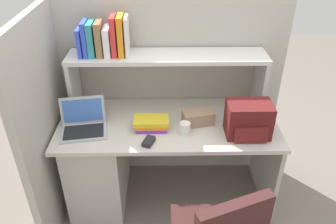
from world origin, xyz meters
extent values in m
plane|color=slate|center=(0.00, 0.00, 0.00)|extent=(8.00, 8.00, 0.00)
cube|color=beige|center=(0.00, 0.00, 0.71)|extent=(1.60, 0.70, 0.03)
cube|color=beige|center=(-0.55, 0.00, 0.35)|extent=(0.40, 0.64, 0.70)
cube|color=beige|center=(0.78, 0.00, 0.35)|extent=(0.03, 0.64, 0.70)
cube|color=#B2ADA0|center=(0.00, 0.38, 0.78)|extent=(1.84, 0.05, 1.55)
cube|color=#B2ADA0|center=(-0.85, -0.05, 0.78)|extent=(0.05, 1.06, 1.55)
cube|color=beige|center=(-0.70, 0.20, 0.94)|extent=(0.03, 0.28, 0.42)
cube|color=beige|center=(0.70, 0.20, 0.94)|extent=(0.03, 0.28, 0.42)
cube|color=silver|center=(0.00, 0.20, 1.17)|extent=(1.44, 0.28, 0.03)
cube|color=blue|center=(-0.61, 0.20, 1.28)|extent=(0.03, 0.17, 0.20)
cube|color=blue|center=(-0.57, 0.20, 1.30)|extent=(0.03, 0.16, 0.25)
cube|color=teal|center=(-0.53, 0.20, 1.30)|extent=(0.04, 0.16, 0.24)
cube|color=olive|center=(-0.47, 0.20, 1.30)|extent=(0.04, 0.16, 0.24)
cube|color=white|center=(-0.42, 0.20, 1.28)|extent=(0.04, 0.16, 0.20)
cube|color=red|center=(-0.37, 0.20, 1.32)|extent=(0.04, 0.14, 0.28)
cube|color=orange|center=(-0.32, 0.20, 1.32)|extent=(0.04, 0.16, 0.28)
cube|color=white|center=(-0.28, 0.21, 1.32)|extent=(0.02, 0.15, 0.27)
cube|color=#B7BABF|center=(-0.59, -0.13, 0.74)|extent=(0.34, 0.26, 0.02)
cube|color=black|center=(-0.59, -0.14, 0.75)|extent=(0.30, 0.21, 0.00)
cube|color=#B7BABF|center=(-0.61, -0.01, 0.85)|extent=(0.31, 0.09, 0.20)
cube|color=#3F72CC|center=(-0.61, -0.02, 0.85)|extent=(0.27, 0.07, 0.17)
cube|color=#591919|center=(0.55, -0.15, 0.85)|extent=(0.30, 0.20, 0.24)
cube|color=maroon|center=(0.55, -0.26, 0.80)|extent=(0.22, 0.04, 0.11)
cube|color=#262628|center=(-0.13, -0.25, 0.75)|extent=(0.09, 0.12, 0.03)
cylinder|color=white|center=(0.12, -0.14, 0.77)|extent=(0.08, 0.08, 0.09)
cube|color=#9E7F60|center=(0.22, -0.02, 0.78)|extent=(0.24, 0.16, 0.10)
cube|color=purple|center=(-0.12, -0.08, 0.74)|extent=(0.21, 0.14, 0.03)
cube|color=orange|center=(-0.12, -0.08, 0.77)|extent=(0.22, 0.14, 0.02)
cube|color=yellow|center=(-0.12, -0.07, 0.79)|extent=(0.25, 0.15, 0.03)
camera|label=1|loc=(-0.03, -2.05, 2.10)|focal=35.87mm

